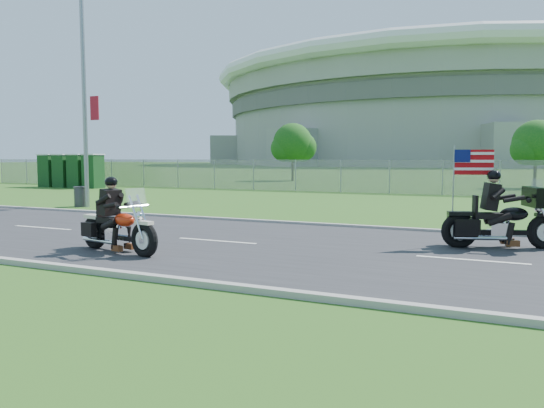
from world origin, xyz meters
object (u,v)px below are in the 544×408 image
at_px(motorcycle_lead, 117,229).
at_px(trash_can, 80,197).
at_px(porta_toilet_a, 93,172).
at_px(porta_toilet_d, 49,171).
at_px(porta_toilet_b, 78,171).
at_px(porta_toilet_c, 63,171).
at_px(streetlight, 88,75).
at_px(motorcycle_follow, 502,222).

bearing_deg(motorcycle_lead, trash_can, 150.74).
distance_m(porta_toilet_a, porta_toilet_d, 4.20).
relative_size(motorcycle_lead, trash_can, 2.98).
bearing_deg(porta_toilet_b, porta_toilet_d, 180.00).
distance_m(porta_toilet_b, trash_can, 15.55).
distance_m(porta_toilet_c, trash_can, 16.57).
distance_m(streetlight, porta_toilet_a, 15.39).
xyz_separation_m(porta_toilet_c, motorcycle_follow, (29.31, -15.12, -0.52)).
height_order(motorcycle_lead, trash_can, motorcycle_lead).
height_order(streetlight, porta_toilet_b, streetlight).
relative_size(porta_toilet_b, porta_toilet_d, 1.00).
bearing_deg(motorcycle_lead, porta_toilet_b, 148.98).
bearing_deg(porta_toilet_d, porta_toilet_a, 0.00).
relative_size(porta_toilet_a, porta_toilet_c, 1.00).
distance_m(porta_toilet_b, porta_toilet_c, 1.40).
xyz_separation_m(streetlight, porta_toilet_c, (-12.82, 10.78, -4.49)).
height_order(porta_toilet_d, motorcycle_lead, porta_toilet_d).
bearing_deg(porta_toilet_b, porta_toilet_c, 180.00).
bearing_deg(motorcycle_follow, motorcycle_lead, -170.83).
height_order(porta_toilet_a, motorcycle_follow, motorcycle_follow).
bearing_deg(streetlight, motorcycle_lead, -44.00).
bearing_deg(motorcycle_follow, streetlight, 146.31).
bearing_deg(porta_toilet_c, trash_can, -41.60).
bearing_deg(porta_toilet_a, porta_toilet_b, 180.00).
relative_size(streetlight, motorcycle_lead, 3.96).
distance_m(porta_toilet_a, trash_can, 14.59).
height_order(porta_toilet_b, porta_toilet_c, same).
distance_m(porta_toilet_d, motorcycle_follow, 34.23).
bearing_deg(porta_toilet_a, porta_toilet_d, 180.00).
height_order(porta_toilet_b, motorcycle_follow, motorcycle_follow).
bearing_deg(trash_can, streetlight, 25.37).
relative_size(streetlight, porta_toilet_b, 4.35).
height_order(streetlight, porta_toilet_a, streetlight).
bearing_deg(porta_toilet_b, motorcycle_lead, -43.63).
xyz_separation_m(porta_toilet_b, motorcycle_lead, (20.18, -19.24, -0.61)).
xyz_separation_m(motorcycle_lead, trash_can, (-9.21, 8.25, -0.12)).
relative_size(streetlight, porta_toilet_c, 4.35).
bearing_deg(porta_toilet_a, motorcycle_lead, -45.69).
height_order(streetlight, motorcycle_follow, streetlight).
bearing_deg(streetlight, trash_can, -154.63).
height_order(porta_toilet_a, porta_toilet_b, same).
height_order(streetlight, trash_can, streetlight).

